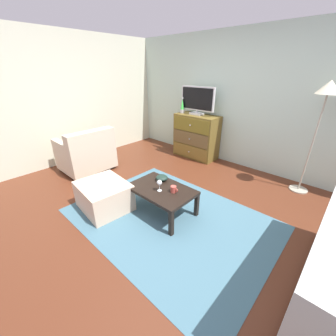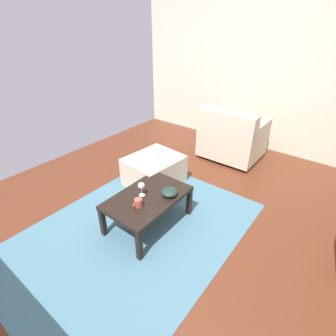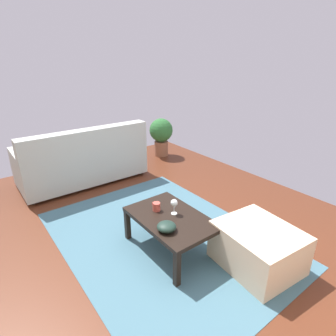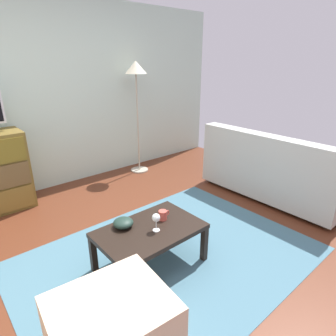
{
  "view_description": "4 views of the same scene",
  "coord_description": "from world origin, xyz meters",
  "px_view_note": "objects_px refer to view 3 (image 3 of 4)",
  "views": [
    {
      "loc": [
        1.72,
        -1.89,
        1.83
      ],
      "look_at": [
        0.14,
        -0.17,
        0.73
      ],
      "focal_mm": 22.46,
      "sensor_mm": 36.0,
      "label": 1
    },
    {
      "loc": [
        1.56,
        1.32,
        1.96
      ],
      "look_at": [
        -0.02,
        0.09,
        0.79
      ],
      "focal_mm": 27.19,
      "sensor_mm": 36.0,
      "label": 2
    },
    {
      "loc": [
        -1.81,
        1.25,
        1.83
      ],
      "look_at": [
        0.0,
        -0.12,
        0.89
      ],
      "focal_mm": 29.72,
      "sensor_mm": 36.0,
      "label": 3
    },
    {
      "loc": [
        -1.24,
        -1.84,
        1.72
      ],
      "look_at": [
        0.23,
        -0.14,
        0.86
      ],
      "focal_mm": 30.62,
      "sensor_mm": 36.0,
      "label": 4
    }
  ],
  "objects_px": {
    "wine_glass": "(174,203)",
    "mug": "(156,207)",
    "coffee_table": "(171,221)",
    "couch_large": "(83,161)",
    "bowl_decorative": "(167,227)",
    "potted_plant": "(161,134)",
    "ottoman": "(258,247)"
  },
  "relations": [
    {
      "from": "wine_glass",
      "to": "mug",
      "type": "distance_m",
      "value": 0.2
    },
    {
      "from": "coffee_table",
      "to": "couch_large",
      "type": "height_order",
      "value": "couch_large"
    },
    {
      "from": "coffee_table",
      "to": "bowl_decorative",
      "type": "distance_m",
      "value": 0.24
    },
    {
      "from": "couch_large",
      "to": "bowl_decorative",
      "type": "bearing_deg",
      "value": 177.18
    },
    {
      "from": "mug",
      "to": "wine_glass",
      "type": "bearing_deg",
      "value": -147.46
    },
    {
      "from": "potted_plant",
      "to": "mug",
      "type": "bearing_deg",
      "value": 143.01
    },
    {
      "from": "coffee_table",
      "to": "wine_glass",
      "type": "bearing_deg",
      "value": -66.58
    },
    {
      "from": "coffee_table",
      "to": "ottoman",
      "type": "bearing_deg",
      "value": -143.78
    },
    {
      "from": "wine_glass",
      "to": "ottoman",
      "type": "bearing_deg",
      "value": -148.08
    },
    {
      "from": "couch_large",
      "to": "potted_plant",
      "type": "bearing_deg",
      "value": -80.76
    },
    {
      "from": "couch_large",
      "to": "ottoman",
      "type": "xyz_separation_m",
      "value": [
        -2.74,
        -0.55,
        -0.14
      ]
    },
    {
      "from": "ottoman",
      "to": "potted_plant",
      "type": "bearing_deg",
      "value": -20.05
    },
    {
      "from": "bowl_decorative",
      "to": "couch_large",
      "type": "xyz_separation_m",
      "value": [
        2.23,
        -0.11,
        -0.08
      ]
    },
    {
      "from": "coffee_table",
      "to": "couch_large",
      "type": "distance_m",
      "value": 2.08
    },
    {
      "from": "couch_large",
      "to": "ottoman",
      "type": "height_order",
      "value": "couch_large"
    },
    {
      "from": "wine_glass",
      "to": "ottoman",
      "type": "relative_size",
      "value": 0.22
    },
    {
      "from": "bowl_decorative",
      "to": "ottoman",
      "type": "height_order",
      "value": "bowl_decorative"
    },
    {
      "from": "ottoman",
      "to": "potted_plant",
      "type": "height_order",
      "value": "potted_plant"
    },
    {
      "from": "couch_large",
      "to": "mug",
      "type": "bearing_deg",
      "value": -179.5
    },
    {
      "from": "couch_large",
      "to": "ottoman",
      "type": "relative_size",
      "value": 2.6
    },
    {
      "from": "wine_glass",
      "to": "couch_large",
      "type": "relative_size",
      "value": 0.09
    },
    {
      "from": "mug",
      "to": "ottoman",
      "type": "xyz_separation_m",
      "value": [
        -0.85,
        -0.53,
        -0.22
      ]
    },
    {
      "from": "potted_plant",
      "to": "wine_glass",
      "type": "bearing_deg",
      "value": 146.63
    },
    {
      "from": "mug",
      "to": "bowl_decorative",
      "type": "distance_m",
      "value": 0.36
    },
    {
      "from": "coffee_table",
      "to": "ottoman",
      "type": "relative_size",
      "value": 1.27
    },
    {
      "from": "wine_glass",
      "to": "potted_plant",
      "type": "relative_size",
      "value": 0.22
    },
    {
      "from": "potted_plant",
      "to": "bowl_decorative",
      "type": "bearing_deg",
      "value": 144.91
    },
    {
      "from": "wine_glass",
      "to": "mug",
      "type": "xyz_separation_m",
      "value": [
        0.16,
        0.1,
        -0.07
      ]
    },
    {
      "from": "wine_glass",
      "to": "bowl_decorative",
      "type": "xyz_separation_m",
      "value": [
        -0.18,
        0.23,
        -0.08
      ]
    },
    {
      "from": "wine_glass",
      "to": "potted_plant",
      "type": "bearing_deg",
      "value": -33.37
    },
    {
      "from": "wine_glass",
      "to": "bowl_decorative",
      "type": "distance_m",
      "value": 0.3
    },
    {
      "from": "coffee_table",
      "to": "ottoman",
      "type": "distance_m",
      "value": 0.83
    }
  ]
}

